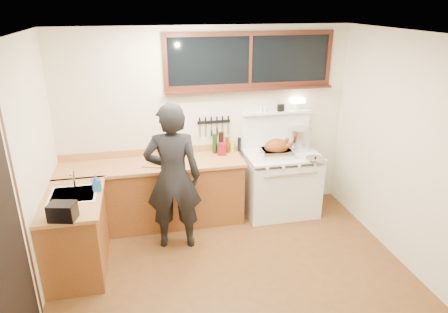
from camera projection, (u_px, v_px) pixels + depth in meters
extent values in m
cube|color=#523015|center=(236.00, 282.00, 4.41)|extent=(4.00, 3.50, 0.02)
cube|color=beige|center=(206.00, 123.00, 5.54)|extent=(4.00, 0.05, 2.60)
cube|color=beige|center=(312.00, 295.00, 2.31)|extent=(4.00, 0.05, 2.60)
cube|color=beige|center=(16.00, 193.00, 3.53)|extent=(0.05, 3.50, 2.60)
cube|color=beige|center=(418.00, 157.00, 4.33)|extent=(0.05, 3.50, 2.60)
cube|color=white|center=(239.00, 33.00, 3.44)|extent=(4.00, 3.50, 0.05)
cube|color=brown|center=(153.00, 195.00, 5.41)|extent=(2.40, 0.60, 0.86)
cube|color=#B27946|center=(151.00, 165.00, 5.23)|extent=(2.44, 0.64, 0.04)
cube|color=#B27946|center=(150.00, 152.00, 5.48)|extent=(2.40, 0.03, 0.10)
sphere|color=#B78C38|center=(70.00, 193.00, 4.86)|extent=(0.03, 0.03, 0.03)
sphere|color=#B78C38|center=(112.00, 189.00, 4.95)|extent=(0.03, 0.03, 0.03)
sphere|color=#B78C38|center=(153.00, 186.00, 5.05)|extent=(0.03, 0.03, 0.03)
sphere|color=#B78C38|center=(192.00, 182.00, 5.15)|extent=(0.03, 0.03, 0.03)
sphere|color=#B78C38|center=(226.00, 179.00, 5.24)|extent=(0.03, 0.03, 0.03)
cube|color=brown|center=(76.00, 235.00, 4.48)|extent=(0.60, 1.05, 0.86)
cube|color=#B27946|center=(72.00, 200.00, 4.32)|extent=(0.64, 1.09, 0.04)
cube|color=white|center=(74.00, 200.00, 4.40)|extent=(0.45, 0.40, 0.14)
cube|color=white|center=(73.00, 194.00, 4.38)|extent=(0.50, 0.45, 0.01)
cylinder|color=silver|center=(74.00, 178.00, 4.50)|extent=(0.02, 0.02, 0.24)
cylinder|color=silver|center=(71.00, 172.00, 4.38)|extent=(0.02, 0.18, 0.02)
cube|color=white|center=(280.00, 186.00, 5.73)|extent=(1.00, 0.70, 0.82)
cube|color=white|center=(282.00, 155.00, 5.55)|extent=(1.02, 0.72, 0.03)
cube|color=white|center=(289.00, 189.00, 5.38)|extent=(0.88, 0.02, 0.46)
cylinder|color=silver|center=(291.00, 175.00, 5.27)|extent=(0.75, 0.02, 0.02)
cylinder|color=white|center=(268.00, 169.00, 5.17)|extent=(0.04, 0.03, 0.04)
cylinder|color=white|center=(284.00, 168.00, 5.21)|extent=(0.04, 0.03, 0.04)
cylinder|color=white|center=(299.00, 166.00, 5.26)|extent=(0.04, 0.03, 0.04)
cylinder|color=white|center=(315.00, 165.00, 5.30)|extent=(0.04, 0.03, 0.04)
cube|color=white|center=(275.00, 130.00, 5.75)|extent=(1.00, 0.05, 0.50)
cube|color=white|center=(277.00, 112.00, 5.62)|extent=(1.00, 0.12, 0.03)
cylinder|color=white|center=(297.00, 107.00, 5.65)|extent=(0.11, 0.11, 0.11)
cube|color=#FFE5B2|center=(298.00, 101.00, 5.62)|extent=(0.20, 0.10, 0.07)
cube|color=black|center=(281.00, 108.00, 5.61)|extent=(0.09, 0.05, 0.10)
cylinder|color=white|center=(265.00, 109.00, 5.56)|extent=(0.04, 0.04, 0.09)
cylinder|color=white|center=(261.00, 109.00, 5.55)|extent=(0.04, 0.04, 0.09)
cube|color=black|center=(250.00, 60.00, 5.31)|extent=(2.20, 0.01, 0.62)
cube|color=black|center=(251.00, 33.00, 5.18)|extent=(2.32, 0.04, 0.06)
cube|color=black|center=(250.00, 85.00, 5.43)|extent=(2.32, 0.04, 0.06)
cube|color=black|center=(165.00, 63.00, 5.08)|extent=(0.06, 0.04, 0.62)
cube|color=black|center=(329.00, 57.00, 5.53)|extent=(0.06, 0.04, 0.62)
cube|color=black|center=(250.00, 60.00, 5.31)|extent=(0.04, 0.04, 0.62)
cube|color=black|center=(251.00, 89.00, 5.40)|extent=(2.32, 0.13, 0.03)
cube|color=black|center=(8.00, 252.00, 3.12)|extent=(0.01, 0.86, 2.10)
cube|color=black|center=(23.00, 221.00, 3.57)|extent=(0.01, 0.07, 2.10)
cube|color=black|center=(214.00, 122.00, 5.52)|extent=(0.46, 0.02, 0.04)
cube|color=silver|center=(200.00, 131.00, 5.51)|extent=(0.02, 0.00, 0.18)
cube|color=black|center=(200.00, 121.00, 5.46)|extent=(0.02, 0.02, 0.10)
cube|color=silver|center=(206.00, 130.00, 5.52)|extent=(0.02, 0.00, 0.18)
cube|color=black|center=(206.00, 121.00, 5.47)|extent=(0.02, 0.02, 0.10)
cube|color=silver|center=(211.00, 130.00, 5.54)|extent=(0.02, 0.00, 0.18)
cube|color=black|center=(211.00, 120.00, 5.49)|extent=(0.02, 0.02, 0.10)
cube|color=silver|center=(217.00, 130.00, 5.55)|extent=(0.03, 0.00, 0.18)
cube|color=black|center=(217.00, 120.00, 5.50)|extent=(0.02, 0.02, 0.10)
cube|color=silver|center=(223.00, 129.00, 5.57)|extent=(0.03, 0.00, 0.18)
cube|color=black|center=(223.00, 120.00, 5.52)|extent=(0.02, 0.02, 0.10)
cube|color=silver|center=(228.00, 129.00, 5.59)|extent=(0.03, 0.00, 0.18)
cube|color=black|center=(228.00, 119.00, 5.54)|extent=(0.02, 0.02, 0.10)
imported|color=black|center=(173.00, 178.00, 4.76)|extent=(0.73, 0.53, 1.84)
imported|color=#215AA5|center=(96.00, 183.00, 4.44)|extent=(0.11, 0.11, 0.20)
cube|color=black|center=(62.00, 212.00, 3.86)|extent=(0.29, 0.23, 0.17)
cube|color=#B27946|center=(158.00, 164.00, 5.18)|extent=(0.42, 0.37, 0.02)
ellipsoid|color=brown|center=(158.00, 159.00, 5.16)|extent=(0.23, 0.20, 0.11)
sphere|color=brown|center=(164.00, 156.00, 5.20)|extent=(0.04, 0.04, 0.04)
sphere|color=brown|center=(165.00, 158.00, 5.12)|extent=(0.04, 0.04, 0.04)
cube|color=silver|center=(276.00, 153.00, 5.44)|extent=(0.44, 0.34, 0.10)
cube|color=#3F3F42|center=(276.00, 150.00, 5.43)|extent=(0.39, 0.29, 0.03)
torus|color=silver|center=(261.00, 151.00, 5.38)|extent=(0.02, 0.10, 0.10)
torus|color=silver|center=(292.00, 148.00, 5.47)|extent=(0.02, 0.10, 0.10)
ellipsoid|color=brown|center=(277.00, 147.00, 5.41)|extent=(0.34, 0.27, 0.21)
cylinder|color=brown|center=(287.00, 147.00, 5.35)|extent=(0.12, 0.06, 0.09)
sphere|color=brown|center=(291.00, 144.00, 5.35)|extent=(0.06, 0.06, 0.06)
cylinder|color=brown|center=(282.00, 143.00, 5.50)|extent=(0.12, 0.06, 0.09)
sphere|color=brown|center=(287.00, 140.00, 5.50)|extent=(0.06, 0.06, 0.06)
cylinder|color=silver|center=(300.00, 139.00, 5.67)|extent=(0.37, 0.37, 0.31)
cylinder|color=silver|center=(285.00, 142.00, 5.81)|extent=(0.19, 0.19, 0.12)
cylinder|color=black|center=(283.00, 136.00, 5.90)|extent=(0.04, 0.16, 0.02)
cylinder|color=silver|center=(315.00, 159.00, 5.34)|extent=(0.29, 0.29, 0.02)
sphere|color=black|center=(315.00, 157.00, 5.33)|extent=(0.03, 0.03, 0.03)
cube|color=maroon|center=(222.00, 149.00, 5.48)|extent=(0.13, 0.12, 0.17)
cylinder|color=white|center=(189.00, 150.00, 5.42)|extent=(0.11, 0.11, 0.19)
cylinder|color=black|center=(215.00, 144.00, 5.52)|extent=(0.06, 0.06, 0.28)
cylinder|color=black|center=(221.00, 142.00, 5.54)|extent=(0.07, 0.07, 0.30)
cylinder|color=black|center=(227.00, 145.00, 5.57)|extent=(0.06, 0.06, 0.22)
cylinder|color=black|center=(232.00, 146.00, 5.59)|extent=(0.06, 0.06, 0.18)
cylinder|color=black|center=(239.00, 144.00, 5.61)|extent=(0.05, 0.05, 0.20)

